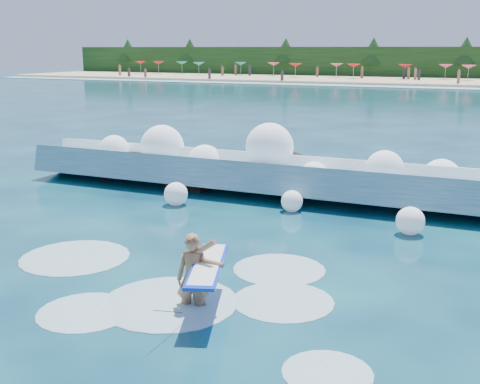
{
  "coord_description": "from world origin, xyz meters",
  "views": [
    {
      "loc": [
        7.55,
        -11.5,
        4.74
      ],
      "look_at": [
        1.5,
        2.0,
        1.2
      ],
      "focal_mm": 45.0,
      "sensor_mm": 36.0,
      "label": 1
    }
  ],
  "objects": [
    {
      "name": "beach",
      "position": [
        0.0,
        78.0,
        0.2
      ],
      "size": [
        140.0,
        20.0,
        0.4
      ],
      "primitive_type": "cube",
      "color": "tan",
      "rests_on": "ground"
    },
    {
      "name": "beachgoers",
      "position": [
        -0.9,
        73.73,
        1.11
      ],
      "size": [
        108.89,
        12.45,
        1.93
      ],
      "color": "#3F332D",
      "rests_on": "ground"
    },
    {
      "name": "rock_cluster",
      "position": [
        -2.78,
        7.45,
        0.41
      ],
      "size": [
        8.22,
        3.16,
        1.29
      ],
      "color": "black",
      "rests_on": "ground"
    },
    {
      "name": "surfer_with_board",
      "position": [
        2.53,
        -2.28,
        0.64
      ],
      "size": [
        1.31,
        2.91,
        1.73
      ],
      "color": "#926744",
      "rests_on": "ground"
    },
    {
      "name": "wave_spray",
      "position": [
        0.64,
        6.78,
        1.1
      ],
      "size": [
        14.93,
        4.45,
        2.35
      ],
      "color": "white",
      "rests_on": "ground"
    },
    {
      "name": "treeline",
      "position": [
        0.0,
        88.0,
        2.5
      ],
      "size": [
        140.0,
        4.0,
        5.0
      ],
      "primitive_type": "cube",
      "color": "black",
      "rests_on": "ground"
    },
    {
      "name": "wet_band",
      "position": [
        0.0,
        67.0,
        0.04
      ],
      "size": [
        140.0,
        5.0,
        0.08
      ],
      "primitive_type": "cube",
      "color": "silver",
      "rests_on": "ground"
    },
    {
      "name": "beach_umbrellas",
      "position": [
        -0.1,
        80.72,
        2.25
      ],
      "size": [
        110.16,
        6.24,
        0.5
      ],
      "color": "red",
      "rests_on": "ground"
    },
    {
      "name": "surf_foam",
      "position": [
        1.52,
        -1.6,
        0.0
      ],
      "size": [
        8.79,
        5.51,
        0.13
      ],
      "color": "silver",
      "rests_on": "ground"
    },
    {
      "name": "breaking_wave",
      "position": [
        1.21,
        6.92,
        0.58
      ],
      "size": [
        19.11,
        2.93,
        1.65
      ],
      "color": "teal",
      "rests_on": "ground"
    },
    {
      "name": "ground",
      "position": [
        0.0,
        0.0,
        0.0
      ],
      "size": [
        200.0,
        200.0,
        0.0
      ],
      "primitive_type": "plane",
      "color": "#082341",
      "rests_on": "ground"
    }
  ]
}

